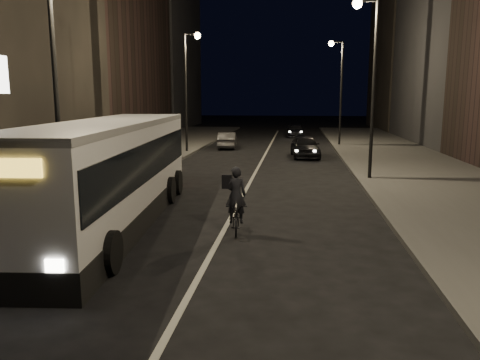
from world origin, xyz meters
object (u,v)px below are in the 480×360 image
(streetlight_left_far, at_px, (189,76))
(car_near, at_px, (305,146))
(cyclist_on_bicycle, at_px, (236,211))
(car_far, at_px, (295,131))
(city_bus, at_px, (110,169))
(streetlight_right_mid, at_px, (369,65))
(streetlight_left_near, at_px, (61,51))
(car_mid, at_px, (227,140))
(streetlight_right_far, at_px, (338,79))

(streetlight_left_far, height_order, car_near, streetlight_left_far)
(streetlight_left_far, xyz_separation_m, cyclist_on_bicycle, (5.73, -19.29, -4.70))
(streetlight_left_far, distance_m, car_far, 17.08)
(streetlight_left_far, relative_size, city_bus, 0.67)
(streetlight_right_mid, xyz_separation_m, car_near, (-2.62, 8.57, -4.63))
(cyclist_on_bicycle, bearing_deg, city_bus, 165.55)
(streetlight_left_far, bearing_deg, streetlight_left_near, -90.00)
(car_mid, bearing_deg, streetlight_right_far, -168.37)
(streetlight_right_far, bearing_deg, car_near, -109.45)
(car_far, bearing_deg, streetlight_left_near, -104.25)
(cyclist_on_bicycle, height_order, car_near, cyclist_on_bicycle)
(streetlight_right_mid, bearing_deg, streetlight_left_near, -143.12)
(streetlight_right_mid, bearing_deg, car_far, 97.57)
(streetlight_right_mid, distance_m, streetlight_right_far, 16.00)
(streetlight_right_mid, xyz_separation_m, streetlight_left_far, (-10.66, 10.00, 0.00))
(car_far, bearing_deg, streetlight_right_mid, -83.93)
(streetlight_right_mid, distance_m, car_far, 25.31)
(streetlight_right_mid, distance_m, streetlight_left_near, 13.33)
(streetlight_left_far, bearing_deg, car_mid, 58.00)
(cyclist_on_bicycle, bearing_deg, car_near, 75.76)
(streetlight_right_far, distance_m, cyclist_on_bicycle, 26.19)
(cyclist_on_bicycle, bearing_deg, car_far, 80.33)
(streetlight_left_near, bearing_deg, streetlight_right_far, 66.04)
(car_mid, distance_m, car_far, 12.39)
(streetlight_right_mid, relative_size, city_bus, 0.67)
(cyclist_on_bicycle, xyz_separation_m, car_near, (2.31, 17.86, 0.07))
(streetlight_left_near, bearing_deg, car_mid, 84.30)
(streetlight_right_far, bearing_deg, streetlight_left_far, -150.64)
(streetlight_right_mid, xyz_separation_m, streetlight_left_near, (-10.66, -8.00, 0.00))
(streetlight_left_far, bearing_deg, car_near, -10.09)
(cyclist_on_bicycle, relative_size, car_near, 0.47)
(streetlight_left_near, height_order, streetlight_left_far, same)
(cyclist_on_bicycle, height_order, car_mid, cyclist_on_bicycle)
(streetlight_right_mid, xyz_separation_m, streetlight_right_far, (0.00, 16.00, 0.00))
(cyclist_on_bicycle, distance_m, car_far, 33.97)
(streetlight_left_far, xyz_separation_m, city_bus, (1.73, -18.76, -3.61))
(streetlight_left_far, height_order, cyclist_on_bicycle, streetlight_left_far)
(city_bus, xyz_separation_m, cyclist_on_bicycle, (4.00, -0.53, -1.08))
(streetlight_left_near, xyz_separation_m, city_bus, (1.73, -0.76, -3.61))
(car_near, bearing_deg, car_mid, 135.61)
(streetlight_left_near, height_order, cyclist_on_bicycle, streetlight_left_near)
(car_far, bearing_deg, cyclist_on_bicycle, -94.29)
(city_bus, distance_m, car_near, 18.47)
(streetlight_right_mid, distance_m, car_mid, 16.59)
(streetlight_left_far, bearing_deg, city_bus, -84.72)
(streetlight_right_far, relative_size, streetlight_left_far, 1.00)
(car_near, bearing_deg, streetlight_left_far, 164.94)
(streetlight_left_near, relative_size, car_near, 1.89)
(car_far, bearing_deg, car_mid, -116.58)
(streetlight_left_far, height_order, car_far, streetlight_left_far)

